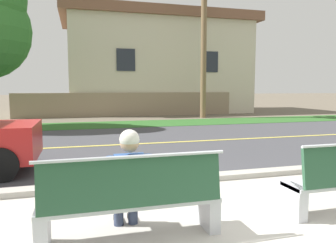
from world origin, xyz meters
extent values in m
plane|color=#665B4C|center=(0.00, 8.00, 0.00)|extent=(140.00, 140.00, 0.00)
cube|color=#B7B2A8|center=(0.00, 0.40, 0.01)|extent=(44.00, 3.60, 0.01)
cube|color=#ADA89E|center=(0.00, 2.35, 0.06)|extent=(44.00, 0.30, 0.11)
cube|color=#424247|center=(0.00, 6.50, 0.00)|extent=(52.00, 8.00, 0.01)
cube|color=#E0CC4C|center=(0.00, 6.50, 0.01)|extent=(48.00, 0.14, 0.01)
cube|color=#2D6026|center=(0.00, 11.90, 0.01)|extent=(48.00, 2.80, 0.02)
cube|color=silver|center=(-2.49, 0.43, 0.23)|extent=(0.14, 0.40, 0.45)
cube|color=silver|center=(-0.60, 0.43, 0.23)|extent=(0.14, 0.40, 0.45)
cube|color=silver|center=(-1.54, 0.43, 0.42)|extent=(2.03, 0.44, 0.05)
cube|color=#285138|center=(-1.54, 0.23, 0.71)|extent=(1.95, 0.12, 0.52)
cylinder|color=silver|center=(-1.54, 0.22, 0.99)|extent=(2.03, 0.04, 0.04)
cube|color=silver|center=(0.60, 0.43, 0.23)|extent=(0.14, 0.40, 0.45)
cylinder|color=#333D56|center=(-1.64, 0.62, 0.51)|extent=(0.15, 0.42, 0.15)
cylinder|color=#333D56|center=(-1.46, 0.62, 0.51)|extent=(0.15, 0.42, 0.15)
cylinder|color=#333D56|center=(-1.64, 0.81, 0.21)|extent=(0.12, 0.12, 0.43)
cube|color=black|center=(-1.64, 0.89, 0.04)|extent=(0.09, 0.24, 0.07)
cylinder|color=#333D56|center=(-1.46, 0.81, 0.21)|extent=(0.12, 0.12, 0.43)
cube|color=black|center=(-1.46, 0.89, 0.04)|extent=(0.09, 0.24, 0.07)
cube|color=#33599E|center=(-1.55, 0.43, 0.71)|extent=(0.34, 0.20, 0.52)
cylinder|color=#33599E|center=(-1.77, 0.45, 0.73)|extent=(0.09, 0.09, 0.46)
cylinder|color=#33599E|center=(-1.34, 0.45, 0.73)|extent=(0.09, 0.09, 0.46)
sphere|color=tan|center=(-1.55, 0.44, 1.10)|extent=(0.21, 0.21, 0.21)
sphere|color=beige|center=(-1.55, 0.44, 1.14)|extent=(0.22, 0.22, 0.22)
cylinder|color=black|center=(-3.45, 3.26, 0.32)|extent=(0.64, 0.18, 0.64)
cylinder|color=black|center=(-3.45, 4.94, 0.32)|extent=(0.64, 0.18, 0.64)
cylinder|color=brown|center=(4.79, 14.08, 3.78)|extent=(0.32, 0.32, 7.56)
cube|color=gray|center=(0.89, 16.22, 0.70)|extent=(13.00, 0.36, 1.40)
cube|color=beige|center=(3.40, 19.42, 3.02)|extent=(11.83, 6.40, 6.04)
cube|color=brown|center=(3.40, 19.42, 6.34)|extent=(12.78, 6.91, 0.60)
cube|color=#232833|center=(0.74, 16.19, 3.32)|extent=(1.10, 0.06, 1.30)
cube|color=#232833|center=(6.07, 16.19, 3.32)|extent=(1.10, 0.06, 1.30)
camera|label=1|loc=(-2.10, -3.08, 1.71)|focal=34.67mm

